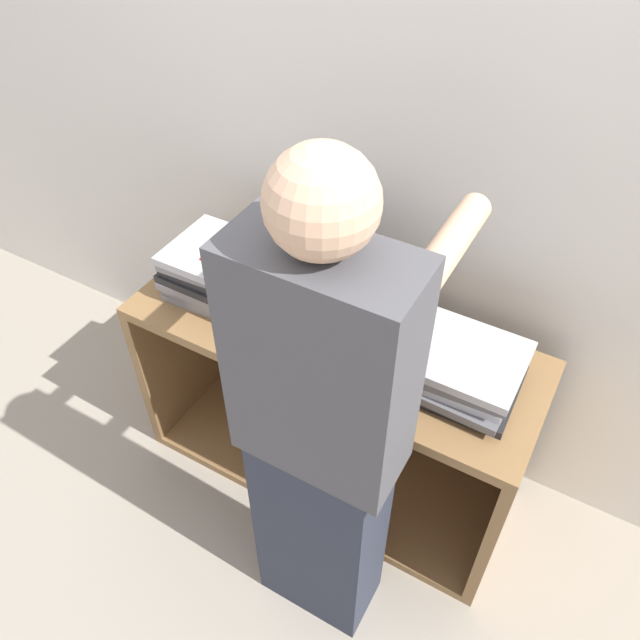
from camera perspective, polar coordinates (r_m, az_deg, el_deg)
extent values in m
plane|color=#9E9384|center=(2.36, -2.13, -17.40)|extent=(12.00, 12.00, 0.00)
cube|color=silver|center=(1.88, 6.57, 15.93)|extent=(8.00, 0.05, 2.40)
cube|color=olive|center=(1.93, 1.07, -1.69)|extent=(1.31, 0.48, 0.04)
cube|color=olive|center=(2.45, 0.86, -12.92)|extent=(1.31, 0.48, 0.04)
cube|color=olive|center=(2.45, -12.27, -2.01)|extent=(0.04, 0.48, 0.64)
cube|color=olive|center=(2.08, 17.03, -14.45)|extent=(0.04, 0.48, 0.64)
cube|color=olive|center=(2.31, 3.64, -4.20)|extent=(1.24, 0.04, 0.64)
cube|color=#333338|center=(1.91, 1.08, -1.10)|extent=(0.35, 0.27, 0.02)
cube|color=#28282B|center=(1.91, 1.24, -0.65)|extent=(0.29, 0.15, 0.00)
cube|color=#333338|center=(1.93, 3.59, 5.02)|extent=(0.35, 0.07, 0.27)
cube|color=black|center=(1.92, 3.53, 4.97)|extent=(0.31, 0.06, 0.23)
cube|color=gray|center=(2.07, -8.24, 2.80)|extent=(0.37, 0.29, 0.03)
cube|color=gray|center=(2.05, -8.14, 3.23)|extent=(0.36, 0.28, 0.03)
cube|color=gray|center=(2.04, -8.62, 3.81)|extent=(0.37, 0.29, 0.03)
cube|color=#232326|center=(2.01, -8.66, 4.25)|extent=(0.36, 0.27, 0.03)
cube|color=#232326|center=(2.00, -8.35, 4.88)|extent=(0.35, 0.27, 0.03)
cube|color=gray|center=(1.98, -8.45, 5.49)|extent=(0.37, 0.29, 0.03)
cube|color=#B7B7BC|center=(1.96, -8.67, 5.91)|extent=(0.36, 0.28, 0.03)
cube|color=#232326|center=(1.81, 12.13, -5.24)|extent=(0.36, 0.28, 0.03)
cube|color=slate|center=(1.79, 11.87, -4.84)|extent=(0.36, 0.28, 0.03)
cube|color=#B7B7BC|center=(1.78, 11.90, -3.89)|extent=(0.36, 0.28, 0.03)
cube|color=slate|center=(1.76, 12.24, -3.46)|extent=(0.37, 0.29, 0.03)
cube|color=#B7B7BC|center=(1.74, 12.56, -3.03)|extent=(0.36, 0.27, 0.03)
cube|color=#2D3342|center=(1.90, 0.09, -18.32)|extent=(0.34, 0.20, 0.77)
cube|color=#4C4C51|center=(1.34, 0.13, -4.21)|extent=(0.40, 0.20, 0.61)
sphere|color=#DBAD89|center=(1.07, 0.16, 10.71)|extent=(0.21, 0.21, 0.21)
cylinder|color=#DBAD89|center=(1.43, -0.31, 10.73)|extent=(0.07, 0.32, 0.07)
cylinder|color=#DBAD89|center=(1.33, 11.83, 6.82)|extent=(0.07, 0.32, 0.07)
cube|color=red|center=(1.92, -10.02, 5.41)|extent=(0.06, 0.02, 0.01)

